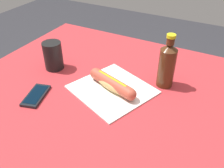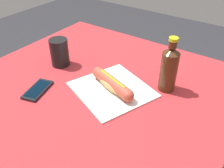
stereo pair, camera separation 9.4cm
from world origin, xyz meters
name	(u,v)px [view 1 (the left image)]	position (x,y,z in m)	size (l,w,h in m)	color
dining_table	(98,110)	(0.00, 0.00, 0.63)	(1.05, 0.98, 0.76)	brown
paper_wrapper	(112,90)	(0.07, 0.00, 0.77)	(0.28, 0.27, 0.01)	white
hot_dog	(112,84)	(0.07, 0.00, 0.79)	(0.23, 0.11, 0.05)	#DBB26B
cell_phone	(36,95)	(-0.17, -0.17, 0.77)	(0.10, 0.15, 0.01)	black
soda_bottle	(167,64)	(0.24, 0.13, 0.86)	(0.07, 0.07, 0.22)	#4C2814
drinking_cup	(53,56)	(-0.24, 0.03, 0.83)	(0.08, 0.08, 0.13)	black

